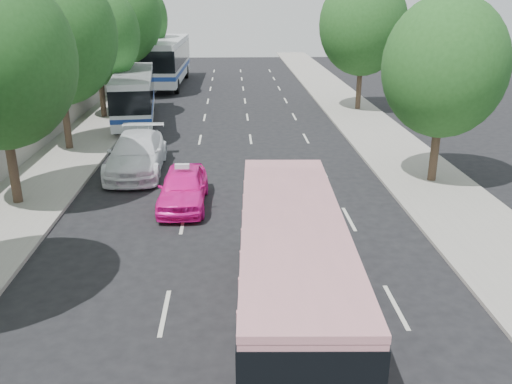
{
  "coord_description": "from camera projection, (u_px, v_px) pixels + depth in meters",
  "views": [
    {
      "loc": [
        -0.08,
        -14.26,
        7.76
      ],
      "look_at": [
        0.7,
        2.68,
        1.6
      ],
      "focal_mm": 38.0,
      "sensor_mm": 36.0,
      "label": 1
    }
  ],
  "objects": [
    {
      "name": "low_wall",
      "position": [
        69.0,
        111.0,
        34.06
      ],
      "size": [
        0.3,
        90.0,
        1.5
      ],
      "primitive_type": "cube",
      "color": "#9E998E",
      "rests_on": "sidewalk_left"
    },
    {
      "name": "sidewalk_right",
      "position": [
        364.0,
        122.0,
        35.16
      ],
      "size": [
        4.0,
        90.0,
        0.12
      ],
      "primitive_type": "cube",
      "color": "#9E998E",
      "rests_on": "ground"
    },
    {
      "name": "ground",
      "position": [
        237.0,
        274.0,
        16.04
      ],
      "size": [
        120.0,
        120.0,
        0.0
      ],
      "primitive_type": "plane",
      "color": "black",
      "rests_on": "ground"
    },
    {
      "name": "taxi_roof_sign",
      "position": [
        182.0,
        166.0,
        20.73
      ],
      "size": [
        0.55,
        0.19,
        0.18
      ],
      "primitive_type": "cube",
      "rotation": [
        0.0,
        0.0,
        -0.01
      ],
      "color": "silver",
      "rests_on": "pink_taxi"
    },
    {
      "name": "tree_left_f",
      "position": [
        136.0,
        16.0,
        49.24
      ],
      "size": [
        5.88,
        5.88,
        9.16
      ],
      "color": "#38281E",
      "rests_on": "ground"
    },
    {
      "name": "tree_right_far",
      "position": [
        364.0,
        21.0,
        36.82
      ],
      "size": [
        6.0,
        6.0,
        9.35
      ],
      "color": "#38281E",
      "rests_on": "ground"
    },
    {
      "name": "pink_taxi",
      "position": [
        183.0,
        187.0,
        21.02
      ],
      "size": [
        1.85,
        4.48,
        1.52
      ],
      "primitive_type": "imported",
      "rotation": [
        0.0,
        0.0,
        -0.01
      ],
      "color": "#FF16A3",
      "rests_on": "ground"
    },
    {
      "name": "tree_left_d",
      "position": [
        97.0,
        31.0,
        34.35
      ],
      "size": [
        5.52,
        5.52,
        8.6
      ],
      "color": "#38281E",
      "rests_on": "ground"
    },
    {
      "name": "sidewalk_left",
      "position": [
        99.0,
        124.0,
        34.42
      ],
      "size": [
        4.0,
        90.0,
        0.15
      ],
      "primitive_type": "cube",
      "color": "#9E998E",
      "rests_on": "ground"
    },
    {
      "name": "tree_right_near",
      "position": [
        447.0,
        62.0,
        22.1
      ],
      "size": [
        5.1,
        5.1,
        7.95
      ],
      "color": "#38281E",
      "rests_on": "ground"
    },
    {
      "name": "pink_bus",
      "position": [
        292.0,
        261.0,
        12.84
      ],
      "size": [
        2.76,
        9.37,
        2.96
      ],
      "rotation": [
        0.0,
        0.0,
        -0.04
      ],
      "color": "pink",
      "rests_on": "ground"
    },
    {
      "name": "tree_left_e",
      "position": [
        121.0,
        14.0,
        41.59
      ],
      "size": [
        6.3,
        6.3,
        9.82
      ],
      "color": "#38281E",
      "rests_on": "ground"
    },
    {
      "name": "white_pickup",
      "position": [
        137.0,
        154.0,
        25.07
      ],
      "size": [
        2.58,
        6.07,
        1.75
      ],
      "primitive_type": "imported",
      "rotation": [
        0.0,
        0.0,
        0.02
      ],
      "color": "white",
      "rests_on": "ground"
    },
    {
      "name": "tour_coach_front",
      "position": [
        134.0,
        92.0,
        34.76
      ],
      "size": [
        3.54,
        10.89,
        3.2
      ],
      "rotation": [
        0.0,
        0.0,
        0.12
      ],
      "color": "white",
      "rests_on": "ground"
    },
    {
      "name": "tour_coach_rear",
      "position": [
        167.0,
        57.0,
        49.09
      ],
      "size": [
        3.14,
        13.8,
        4.12
      ],
      "rotation": [
        0.0,
        0.0,
        -0.01
      ],
      "color": "silver",
      "rests_on": "ground"
    },
    {
      "name": "tree_left_c",
      "position": [
        57.0,
        31.0,
        26.66
      ],
      "size": [
        6.0,
        6.0,
        9.35
      ],
      "color": "#38281E",
      "rests_on": "ground"
    }
  ]
}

